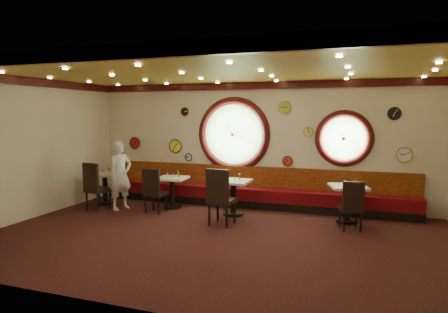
% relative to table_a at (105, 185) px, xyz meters
% --- Properties ---
extents(floor, '(9.00, 6.00, 0.00)m').
position_rel_table_a_xyz_m(floor, '(3.81, -1.78, -0.51)').
color(floor, black).
rests_on(floor, ground).
extents(ceiling, '(9.00, 6.00, 0.02)m').
position_rel_table_a_xyz_m(ceiling, '(3.81, -1.78, 2.69)').
color(ceiling, '#B48E32').
rests_on(ceiling, wall_back).
extents(wall_back, '(9.00, 0.02, 3.20)m').
position_rel_table_a_xyz_m(wall_back, '(3.81, 1.22, 1.09)').
color(wall_back, beige).
rests_on(wall_back, floor).
extents(wall_front, '(9.00, 0.02, 3.20)m').
position_rel_table_a_xyz_m(wall_front, '(3.81, -4.78, 1.09)').
color(wall_front, beige).
rests_on(wall_front, floor).
extents(wall_left, '(0.02, 6.00, 3.20)m').
position_rel_table_a_xyz_m(wall_left, '(-0.69, -1.78, 1.09)').
color(wall_left, beige).
rests_on(wall_left, floor).
extents(molding_back, '(9.00, 0.10, 0.18)m').
position_rel_table_a_xyz_m(molding_back, '(3.81, 1.17, 2.60)').
color(molding_back, '#3B0A0B').
rests_on(molding_back, wall_back).
extents(molding_front, '(9.00, 0.10, 0.18)m').
position_rel_table_a_xyz_m(molding_front, '(3.81, -4.73, 2.60)').
color(molding_front, '#3B0A0B').
rests_on(molding_front, wall_back).
extents(molding_left, '(0.10, 6.00, 0.18)m').
position_rel_table_a_xyz_m(molding_left, '(-0.64, -1.78, 2.60)').
color(molding_left, '#3B0A0B').
rests_on(molding_left, wall_back).
extents(banquette_base, '(8.00, 0.55, 0.20)m').
position_rel_table_a_xyz_m(banquette_base, '(3.81, 0.94, -0.41)').
color(banquette_base, black).
rests_on(banquette_base, floor).
extents(banquette_seat, '(8.00, 0.55, 0.30)m').
position_rel_table_a_xyz_m(banquette_seat, '(3.81, 0.94, -0.16)').
color(banquette_seat, '#5B070E').
rests_on(banquette_seat, banquette_base).
extents(banquette_back, '(8.00, 0.10, 0.55)m').
position_rel_table_a_xyz_m(banquette_back, '(3.81, 1.16, 0.24)').
color(banquette_back, '#640A07').
rests_on(banquette_back, wall_back).
extents(porthole_left_glass, '(1.66, 0.02, 1.66)m').
position_rel_table_a_xyz_m(porthole_left_glass, '(3.21, 1.22, 1.34)').
color(porthole_left_glass, '#83AE68').
rests_on(porthole_left_glass, wall_back).
extents(porthole_left_frame, '(1.98, 0.18, 1.98)m').
position_rel_table_a_xyz_m(porthole_left_frame, '(3.21, 1.20, 1.34)').
color(porthole_left_frame, '#3B0A0B').
rests_on(porthole_left_frame, wall_back).
extents(porthole_left_ring, '(1.61, 0.03, 1.61)m').
position_rel_table_a_xyz_m(porthole_left_ring, '(3.21, 1.17, 1.34)').
color(porthole_left_ring, '#C4842E').
rests_on(porthole_left_ring, wall_back).
extents(porthole_right_glass, '(1.10, 0.02, 1.10)m').
position_rel_table_a_xyz_m(porthole_right_glass, '(6.01, 1.22, 1.29)').
color(porthole_right_glass, '#83AE68').
rests_on(porthole_right_glass, wall_back).
extents(porthole_right_frame, '(1.38, 0.18, 1.38)m').
position_rel_table_a_xyz_m(porthole_right_frame, '(6.01, 1.20, 1.29)').
color(porthole_right_frame, '#3B0A0B').
rests_on(porthole_right_frame, wall_back).
extents(porthole_right_ring, '(1.09, 0.03, 1.09)m').
position_rel_table_a_xyz_m(porthole_right_ring, '(6.01, 1.17, 1.29)').
color(porthole_right_ring, '#C4842E').
rests_on(porthole_right_ring, wall_back).
extents(wall_clock_0, '(0.36, 0.03, 0.36)m').
position_rel_table_a_xyz_m(wall_clock_0, '(1.51, 1.18, 0.99)').
color(wall_clock_0, yellow).
rests_on(wall_clock_0, wall_back).
extents(wall_clock_1, '(0.22, 0.03, 0.22)m').
position_rel_table_a_xyz_m(wall_clock_1, '(5.16, 1.18, 1.44)').
color(wall_clock_1, '#DFED4F').
rests_on(wall_clock_1, wall_back).
extents(wall_clock_2, '(0.20, 0.03, 0.20)m').
position_rel_table_a_xyz_m(wall_clock_2, '(1.91, 1.18, 0.69)').
color(wall_clock_2, silver).
rests_on(wall_clock_2, wall_back).
extents(wall_clock_3, '(0.34, 0.03, 0.34)m').
position_rel_table_a_xyz_m(wall_clock_3, '(7.36, 1.18, 0.94)').
color(wall_clock_3, white).
rests_on(wall_clock_3, wall_back).
extents(wall_clock_4, '(0.24, 0.03, 0.24)m').
position_rel_table_a_xyz_m(wall_clock_4, '(1.81, 1.18, 1.94)').
color(wall_clock_4, black).
rests_on(wall_clock_4, wall_back).
extents(wall_clock_5, '(0.28, 0.03, 0.28)m').
position_rel_table_a_xyz_m(wall_clock_5, '(7.11, 1.18, 1.89)').
color(wall_clock_5, black).
rests_on(wall_clock_5, wall_back).
extents(wall_clock_6, '(0.24, 0.03, 0.24)m').
position_rel_table_a_xyz_m(wall_clock_6, '(4.66, 1.18, 0.69)').
color(wall_clock_6, red).
rests_on(wall_clock_6, wall_back).
extents(wall_clock_7, '(0.32, 0.03, 0.32)m').
position_rel_table_a_xyz_m(wall_clock_7, '(0.21, 1.18, 1.04)').
color(wall_clock_7, red).
rests_on(wall_clock_7, wall_back).
extents(wall_clock_8, '(0.30, 0.03, 0.30)m').
position_rel_table_a_xyz_m(wall_clock_8, '(4.56, 1.18, 2.04)').
color(wall_clock_8, '#97CA3F').
rests_on(wall_clock_8, wall_back).
extents(table_a, '(0.98, 0.98, 0.81)m').
position_rel_table_a_xyz_m(table_a, '(0.00, 0.00, 0.00)').
color(table_a, black).
rests_on(table_a, floor).
extents(table_b, '(0.78, 0.78, 0.79)m').
position_rel_table_a_xyz_m(table_b, '(1.92, 0.15, -0.01)').
color(table_b, black).
rests_on(table_b, floor).
extents(table_c, '(0.77, 0.77, 0.84)m').
position_rel_table_a_xyz_m(table_c, '(3.60, -0.02, 0.01)').
color(table_c, black).
rests_on(table_c, floor).
extents(table_d, '(0.94, 0.94, 0.83)m').
position_rel_table_a_xyz_m(table_d, '(6.18, 0.19, 0.01)').
color(table_d, black).
rests_on(table_d, floor).
extents(chair_a, '(0.59, 0.59, 0.74)m').
position_rel_table_a_xyz_m(chair_a, '(0.22, -0.72, 0.17)').
color(chair_a, black).
rests_on(chair_a, floor).
extents(chair_b, '(0.48, 0.48, 0.68)m').
position_rel_table_a_xyz_m(chair_b, '(1.74, -0.50, 0.11)').
color(chair_b, black).
rests_on(chair_b, floor).
extents(chair_c, '(0.57, 0.57, 0.77)m').
position_rel_table_a_xyz_m(chair_c, '(3.61, -0.98, 0.19)').
color(chair_c, black).
rests_on(chair_c, floor).
extents(chair_d, '(0.54, 0.54, 0.64)m').
position_rel_table_a_xyz_m(chair_d, '(6.28, -0.45, 0.08)').
color(chair_d, black).
rests_on(chair_d, floor).
extents(condiment_a_salt, '(0.03, 0.03, 0.09)m').
position_rel_table_a_xyz_m(condiment_a_salt, '(-0.13, 0.09, 0.35)').
color(condiment_a_salt, '#BCBDC1').
rests_on(condiment_a_salt, table_a).
extents(condiment_b_salt, '(0.04, 0.04, 0.11)m').
position_rel_table_a_xyz_m(condiment_b_salt, '(1.78, 0.18, 0.33)').
color(condiment_b_salt, silver).
rests_on(condiment_b_salt, table_b).
extents(condiment_c_salt, '(0.04, 0.04, 0.10)m').
position_rel_table_a_xyz_m(condiment_c_salt, '(3.45, -0.01, 0.37)').
color(condiment_c_salt, silver).
rests_on(condiment_c_salt, table_c).
extents(condiment_d_salt, '(0.04, 0.04, 0.11)m').
position_rel_table_a_xyz_m(condiment_d_salt, '(6.11, 0.22, 0.37)').
color(condiment_d_salt, silver).
rests_on(condiment_d_salt, table_d).
extents(condiment_a_pepper, '(0.03, 0.03, 0.09)m').
position_rel_table_a_xyz_m(condiment_a_pepper, '(0.03, -0.07, 0.35)').
color(condiment_a_pepper, silver).
rests_on(condiment_a_pepper, table_a).
extents(condiment_b_pepper, '(0.04, 0.04, 0.10)m').
position_rel_table_a_xyz_m(condiment_b_pepper, '(1.93, 0.15, 0.33)').
color(condiment_b_pepper, '#B8B9BD').
rests_on(condiment_b_pepper, table_b).
extents(condiment_c_pepper, '(0.03, 0.03, 0.09)m').
position_rel_table_a_xyz_m(condiment_c_pepper, '(3.67, -0.09, 0.37)').
color(condiment_c_pepper, '#B9BABD').
rests_on(condiment_c_pepper, table_c).
extents(condiment_d_pepper, '(0.03, 0.03, 0.09)m').
position_rel_table_a_xyz_m(condiment_d_pepper, '(6.23, 0.10, 0.36)').
color(condiment_d_pepper, silver).
rests_on(condiment_d_pepper, table_d).
extents(condiment_a_bottle, '(0.05, 0.05, 0.16)m').
position_rel_table_a_xyz_m(condiment_a_bottle, '(0.10, 0.07, 0.38)').
color(condiment_a_bottle, gold).
rests_on(condiment_a_bottle, table_a).
extents(condiment_b_bottle, '(0.05, 0.05, 0.18)m').
position_rel_table_a_xyz_m(condiment_b_bottle, '(2.06, 0.21, 0.37)').
color(condiment_b_bottle, gold).
rests_on(condiment_b_bottle, table_b).
extents(condiment_c_bottle, '(0.05, 0.05, 0.15)m').
position_rel_table_a_xyz_m(condiment_c_bottle, '(3.73, 0.06, 0.40)').
color(condiment_c_bottle, gold).
rests_on(condiment_c_bottle, table_c).
extents(condiment_d_bottle, '(0.05, 0.05, 0.15)m').
position_rel_table_a_xyz_m(condiment_d_bottle, '(6.32, 0.28, 0.39)').
color(condiment_d_bottle, orange).
rests_on(condiment_d_bottle, table_d).
extents(waiter, '(0.62, 0.74, 1.72)m').
position_rel_table_a_xyz_m(waiter, '(0.74, -0.37, 0.35)').
color(waiter, white).
rests_on(waiter, floor).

